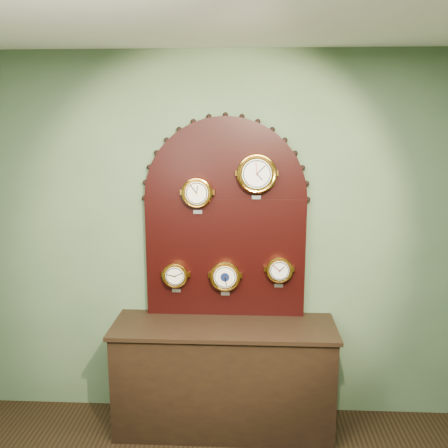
# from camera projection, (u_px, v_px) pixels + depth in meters

# --- Properties ---
(wall_back) EXTENTS (4.00, 0.00, 4.00)m
(wall_back) POSITION_uv_depth(u_px,v_px,m) (226.00, 241.00, 3.78)
(wall_back) COLOR #4C6646
(wall_back) RESTS_ON ground
(shop_counter) EXTENTS (1.60, 0.50, 0.80)m
(shop_counter) POSITION_uv_depth(u_px,v_px,m) (224.00, 379.00, 3.72)
(shop_counter) COLOR black
(shop_counter) RESTS_ON ground_plane
(display_board) EXTENTS (1.26, 0.06, 1.53)m
(display_board) POSITION_uv_depth(u_px,v_px,m) (225.00, 213.00, 3.69)
(display_board) COLOR black
(display_board) RESTS_ON shop_counter
(roman_clock) EXTENTS (0.22, 0.08, 0.27)m
(roman_clock) POSITION_uv_depth(u_px,v_px,m) (197.00, 193.00, 3.60)
(roman_clock) COLOR gold
(roman_clock) RESTS_ON display_board
(arabic_clock) EXTENTS (0.29, 0.08, 0.33)m
(arabic_clock) POSITION_uv_depth(u_px,v_px,m) (257.00, 174.00, 3.55)
(arabic_clock) COLOR gold
(arabic_clock) RESTS_ON display_board
(hygrometer) EXTENTS (0.19, 0.08, 0.24)m
(hygrometer) POSITION_uv_depth(u_px,v_px,m) (175.00, 275.00, 3.74)
(hygrometer) COLOR gold
(hygrometer) RESTS_ON display_board
(barometer) EXTENTS (0.23, 0.08, 0.28)m
(barometer) POSITION_uv_depth(u_px,v_px,m) (225.00, 276.00, 3.72)
(barometer) COLOR gold
(barometer) RESTS_ON display_board
(tide_clock) EXTENTS (0.20, 0.08, 0.25)m
(tide_clock) POSITION_uv_depth(u_px,v_px,m) (279.00, 270.00, 3.69)
(tide_clock) COLOR gold
(tide_clock) RESTS_ON display_board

